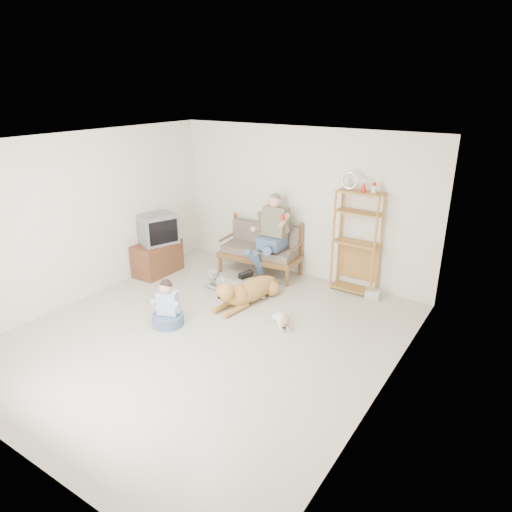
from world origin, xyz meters
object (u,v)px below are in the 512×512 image
Objects in this scene: tv_stand at (157,258)px; golden_retriever at (247,291)px; loveseat at (262,248)px; etagere at (356,242)px.

tv_stand reaches higher than golden_retriever.
loveseat is 0.94× the size of golden_retriever.
tv_stand is (-3.40, -1.26, -0.60)m from etagere.
etagere is 2.29× the size of tv_stand.
etagere is (1.77, 0.15, 0.42)m from loveseat.
etagere reaches higher than golden_retriever.
loveseat is 0.76× the size of etagere.
tv_stand is at bearing -150.80° from loveseat.
loveseat is 1.98m from tv_stand.
loveseat is at bearing -175.11° from etagere.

